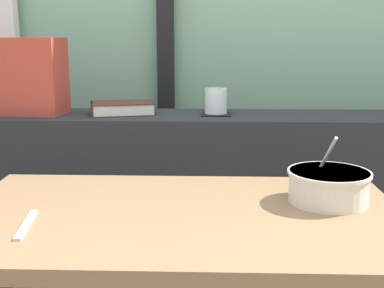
# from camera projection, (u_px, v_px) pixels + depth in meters

# --- Properties ---
(dark_console_ledge) EXTENTS (2.80, 0.29, 0.85)m
(dark_console_ledge) POSITION_uv_depth(u_px,v_px,m) (193.00, 231.00, 1.84)
(dark_console_ledge) COLOR #23262B
(dark_console_ledge) RESTS_ON ground
(breakfast_table) EXTENTS (1.04, 0.61, 0.72)m
(breakfast_table) POSITION_uv_depth(u_px,v_px,m) (180.00, 262.00, 1.21)
(breakfast_table) COLOR brown
(breakfast_table) RESTS_ON ground
(coaster_square) EXTENTS (0.10, 0.10, 0.00)m
(coaster_square) POSITION_uv_depth(u_px,v_px,m) (216.00, 114.00, 1.74)
(coaster_square) COLOR black
(coaster_square) RESTS_ON dark_console_ledge
(juice_glass) EXTENTS (0.08, 0.08, 0.09)m
(juice_glass) POSITION_uv_depth(u_px,v_px,m) (216.00, 102.00, 1.74)
(juice_glass) COLOR white
(juice_glass) RESTS_ON coaster_square
(closed_book) EXTENTS (0.24, 0.19, 0.04)m
(closed_book) POSITION_uv_depth(u_px,v_px,m) (122.00, 108.00, 1.76)
(closed_book) COLOR #47231E
(closed_book) RESTS_ON dark_console_ledge
(throw_pillow) EXTENTS (0.33, 0.17, 0.26)m
(throw_pillow) POSITION_uv_depth(u_px,v_px,m) (17.00, 76.00, 1.74)
(throw_pillow) COLOR #B74233
(throw_pillow) RESTS_ON dark_console_ledge
(soup_bowl) EXTENTS (0.20, 0.20, 0.17)m
(soup_bowl) POSITION_uv_depth(u_px,v_px,m) (328.00, 187.00, 1.24)
(soup_bowl) COLOR silver
(soup_bowl) RESTS_ON breakfast_table
(fork_utensil) EXTENTS (0.04, 0.17, 0.01)m
(fork_utensil) POSITION_uv_depth(u_px,v_px,m) (26.00, 224.00, 1.09)
(fork_utensil) COLOR silver
(fork_utensil) RESTS_ON breakfast_table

